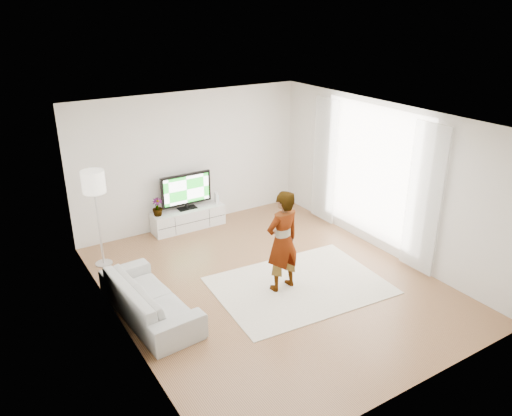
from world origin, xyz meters
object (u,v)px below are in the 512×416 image
television (186,190)px  floor_lamp (94,186)px  rug (300,285)px  sofa (149,298)px  media_console (188,218)px  player (283,241)px

television → floor_lamp: floor_lamp is taller
rug → sofa: 2.49m
media_console → floor_lamp: floor_lamp is taller
media_console → player: 3.09m
television → floor_lamp: (-1.97, -0.64, 0.66)m
rug → floor_lamp: 3.88m
floor_lamp → media_console: bearing=17.3°
rug → sofa: bearing=167.8°
media_console → rug: media_console is taller
media_console → sofa: size_ratio=0.75×
rug → floor_lamp: (-2.56, 2.50, 1.49)m
sofa → floor_lamp: floor_lamp is taller
sofa → floor_lamp: size_ratio=1.16×
player → rug: bearing=154.9°
media_console → rug: size_ratio=0.55×
rug → player: 0.92m
media_console → floor_lamp: 2.43m
media_console → television: bearing=90.0°
player → sofa: bearing=-16.8°
player → sofa: size_ratio=0.83×
rug → floor_lamp: bearing=135.8°
floor_lamp → rug: bearing=-44.2°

